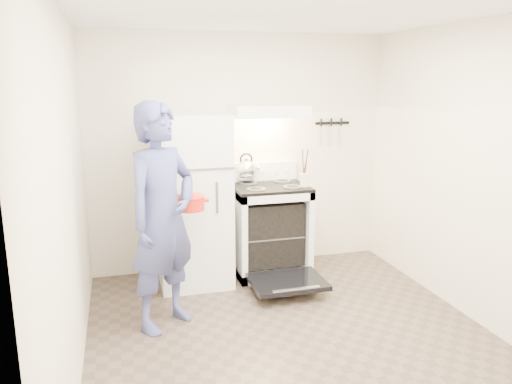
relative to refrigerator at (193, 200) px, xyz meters
The scene contains 15 objects.
floor 1.78m from the refrigerator, 68.20° to the right, with size 3.60×3.60×0.00m, color brown.
back_wall 0.79m from the refrigerator, 31.11° to the left, with size 3.20×0.02×2.50m, color beige.
refrigerator is the anchor object (origin of this frame).
stove_body 0.90m from the refrigerator, ahead, with size 0.76×0.65×0.92m, color white.
cooktop 0.81m from the refrigerator, ahead, with size 0.76×0.65×0.03m, color black.
backsplash 0.89m from the refrigerator, 20.94° to the left, with size 0.76×0.07×0.20m, color white.
oven_door 1.23m from the refrigerator, 35.13° to the right, with size 0.70×0.54×0.04m, color black.
oven_rack 0.91m from the refrigerator, ahead, with size 0.60×0.52×0.01m, color slate.
range_hood 1.19m from the refrigerator, ahead, with size 0.76×0.50×0.12m, color white.
knife_strip 1.81m from the refrigerator, 11.61° to the left, with size 0.40×0.02×0.03m, color black.
pizza_stone 0.85m from the refrigerator, ahead, with size 0.34×0.34×0.02m, color #96704C.
tea_kettle 0.71m from the refrigerator, 21.70° to the left, with size 0.26×0.21×0.31m, color silver, non-canonical shape.
utensil_jar 1.14m from the refrigerator, 12.13° to the right, with size 0.09×0.09×0.13m, color silver.
person 0.95m from the refrigerator, 113.04° to the right, with size 0.68×0.45×1.86m, color #3B4977.
dutch_oven 0.66m from the refrigerator, 99.98° to the right, with size 0.32×0.25×0.22m, color red, non-canonical shape.
Camera 1 is at (-1.26, -3.35, 2.02)m, focal length 35.00 mm.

